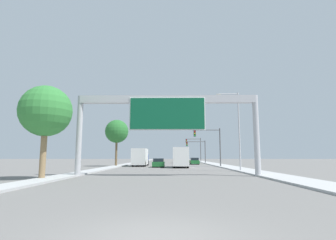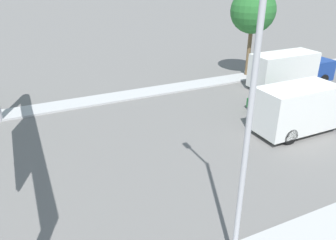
{
  "view_description": "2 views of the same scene",
  "coord_description": "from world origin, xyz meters",
  "px_view_note": "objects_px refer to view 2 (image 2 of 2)",
  "views": [
    {
      "loc": [
        0.42,
        -6.13,
        1.84
      ],
      "look_at": [
        0.0,
        22.0,
        5.69
      ],
      "focal_mm": 28.0,
      "sensor_mm": 36.0,
      "label": 1
    },
    {
      "loc": [
        15.38,
        19.87,
        9.66
      ],
      "look_at": [
        0.07,
        27.06,
        1.77
      ],
      "focal_mm": 35.0,
      "sensor_mm": 36.0,
      "label": 2
    }
  ],
  "objects_px": {
    "car_near_center": "(279,100)",
    "palm_tree_background": "(253,11)",
    "truck_box_primary": "(304,108)",
    "truck_box_secondary": "(290,69)",
    "street_lamp_right": "(242,117)"
  },
  "relations": [
    {
      "from": "truck_box_primary",
      "to": "truck_box_secondary",
      "type": "height_order",
      "value": "truck_box_primary"
    },
    {
      "from": "street_lamp_right",
      "to": "truck_box_secondary",
      "type": "bearing_deg",
      "value": 130.78
    },
    {
      "from": "truck_box_secondary",
      "to": "street_lamp_right",
      "type": "bearing_deg",
      "value": -49.22
    },
    {
      "from": "car_near_center",
      "to": "palm_tree_background",
      "type": "height_order",
      "value": "palm_tree_background"
    },
    {
      "from": "truck_box_primary",
      "to": "street_lamp_right",
      "type": "xyz_separation_m",
      "value": [
        6.53,
        -10.12,
        4.03
      ]
    },
    {
      "from": "car_near_center",
      "to": "truck_box_secondary",
      "type": "bearing_deg",
      "value": 129.67
    },
    {
      "from": "car_near_center",
      "to": "truck_box_primary",
      "type": "relative_size",
      "value": 0.66
    },
    {
      "from": "truck_box_secondary",
      "to": "palm_tree_background",
      "type": "distance_m",
      "value": 6.27
    },
    {
      "from": "street_lamp_right",
      "to": "palm_tree_background",
      "type": "bearing_deg",
      "value": 140.94
    },
    {
      "from": "truck_box_secondary",
      "to": "palm_tree_background",
      "type": "xyz_separation_m",
      "value": [
        -4.11,
        -1.37,
        4.53
      ]
    },
    {
      "from": "street_lamp_right",
      "to": "car_near_center",
      "type": "bearing_deg",
      "value": 131.19
    },
    {
      "from": "truck_box_secondary",
      "to": "palm_tree_background",
      "type": "height_order",
      "value": "palm_tree_background"
    },
    {
      "from": "car_near_center",
      "to": "truck_box_primary",
      "type": "xyz_separation_m",
      "value": [
        3.5,
        -1.35,
        0.91
      ]
    },
    {
      "from": "car_near_center",
      "to": "palm_tree_background",
      "type": "bearing_deg",
      "value": 159.46
    },
    {
      "from": "car_near_center",
      "to": "street_lamp_right",
      "type": "bearing_deg",
      "value": -48.81
    }
  ]
}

